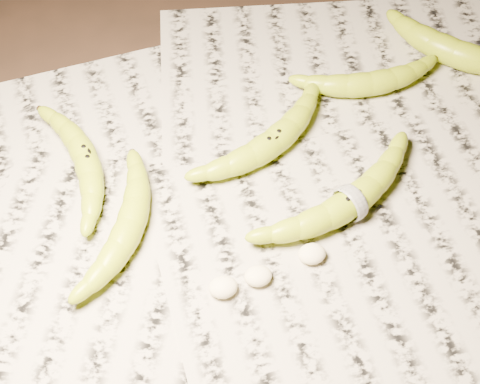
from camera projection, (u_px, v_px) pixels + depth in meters
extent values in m
plane|color=black|center=(254.00, 213.00, 0.81)|extent=(3.00, 3.00, 0.00)
cube|color=#A7A18F|center=(280.00, 189.00, 0.83)|extent=(0.90, 0.70, 0.01)
torus|color=white|center=(351.00, 201.00, 0.79)|extent=(0.02, 0.04, 0.05)
ellipsoid|color=beige|center=(223.00, 285.00, 0.73)|extent=(0.03, 0.03, 0.02)
ellipsoid|color=beige|center=(258.00, 274.00, 0.74)|extent=(0.03, 0.03, 0.02)
ellipsoid|color=beige|center=(312.00, 252.00, 0.76)|extent=(0.03, 0.03, 0.02)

